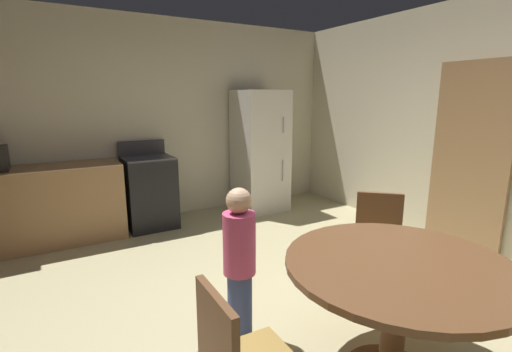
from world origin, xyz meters
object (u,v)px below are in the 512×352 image
Objects in this scene: chair_northeast at (379,239)px; person_child at (239,262)px; refrigerator at (260,151)px; oven_range at (150,191)px; dining_table at (397,286)px.

chair_northeast is 1.29m from person_child.
refrigerator is at bearing 109.06° from person_child.
refrigerator is at bearing -145.58° from chair_northeast.
chair_northeast is at bearing 49.87° from person_child.
person_child is at bearing -123.25° from refrigerator.
oven_range is 2.95m from chair_northeast.
refrigerator reaches higher than chair_northeast.
dining_table is 1.17× the size of person_child.
refrigerator is at bearing 72.15° from dining_table.
oven_range is at bearing 141.24° from person_child.
refrigerator is 2.02× the size of chair_northeast.
dining_table is 1.00m from chair_northeast.
dining_table is (0.56, -3.40, 0.14)m from oven_range.
refrigerator reaches higher than oven_range.
chair_northeast is (1.23, -2.67, 0.03)m from oven_range.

